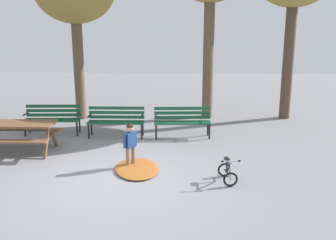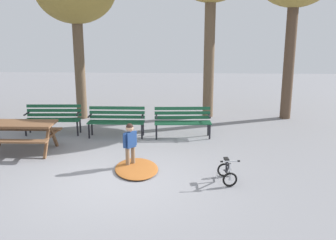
% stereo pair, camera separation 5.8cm
% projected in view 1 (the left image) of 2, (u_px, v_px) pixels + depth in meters
% --- Properties ---
extents(ground, '(36.00, 36.00, 0.00)m').
position_uv_depth(ground, '(118.00, 181.00, 7.94)').
color(ground, gray).
extents(picnic_table, '(1.82, 1.37, 0.79)m').
position_uv_depth(picnic_table, '(18.00, 130.00, 9.56)').
color(picnic_table, brown).
rests_on(picnic_table, ground).
extents(park_bench_far_left, '(1.62, 0.53, 0.85)m').
position_uv_depth(park_bench_far_left, '(53.00, 117.00, 11.21)').
color(park_bench_far_left, '#195133').
rests_on(park_bench_far_left, ground).
extents(park_bench_left, '(1.60, 0.47, 0.85)m').
position_uv_depth(park_bench_left, '(116.00, 119.00, 10.96)').
color(park_bench_left, '#195133').
rests_on(park_bench_left, ground).
extents(park_bench_right, '(1.63, 0.57, 0.85)m').
position_uv_depth(park_bench_right, '(182.00, 119.00, 10.91)').
color(park_bench_right, '#195133').
rests_on(park_bench_right, ground).
extents(child_standing, '(0.29, 0.31, 1.02)m').
position_uv_depth(child_standing, '(130.00, 142.00, 8.57)').
color(child_standing, '#7F664C').
rests_on(child_standing, ground).
extents(kids_bicycle, '(0.42, 0.59, 0.54)m').
position_uv_depth(kids_bicycle, '(227.00, 172.00, 7.86)').
color(kids_bicycle, black).
rests_on(kids_bicycle, ground).
extents(leaf_pile, '(1.20, 1.53, 0.07)m').
position_uv_depth(leaf_pile, '(137.00, 169.00, 8.51)').
color(leaf_pile, '#9E5623').
rests_on(leaf_pile, ground).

